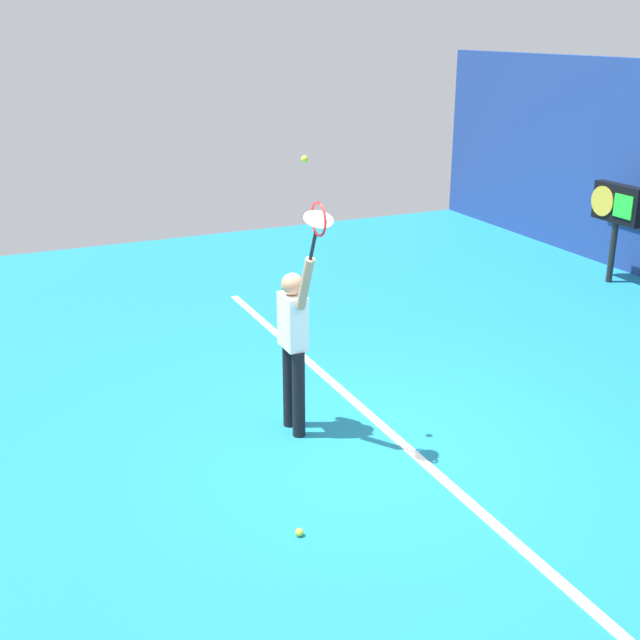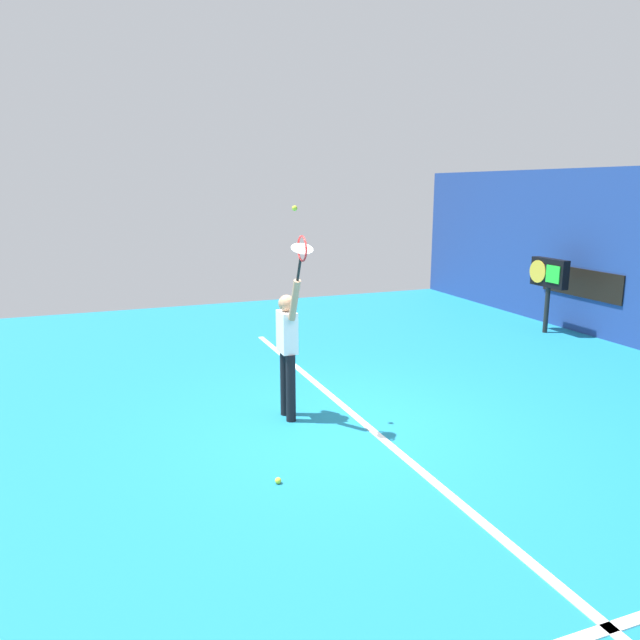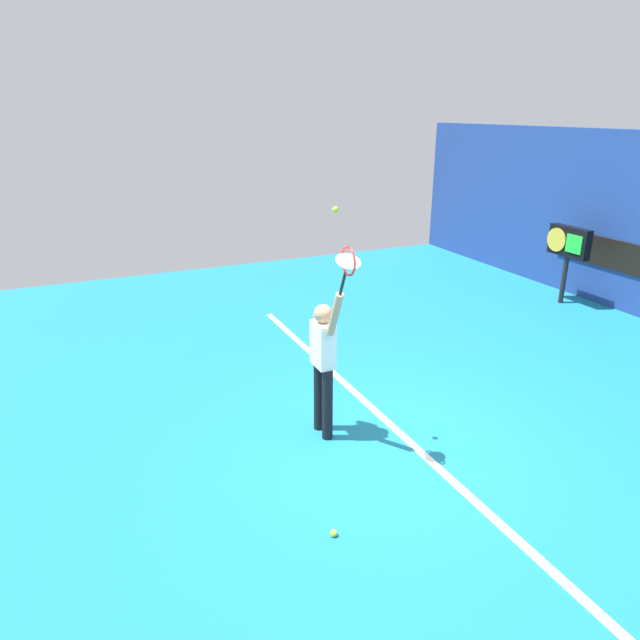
{
  "view_description": "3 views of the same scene",
  "coord_description": "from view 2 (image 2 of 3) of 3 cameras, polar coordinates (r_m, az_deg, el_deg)",
  "views": [
    {
      "loc": [
        6.42,
        -3.45,
        3.94
      ],
      "look_at": [
        -0.39,
        -0.34,
        1.24
      ],
      "focal_mm": 45.88,
      "sensor_mm": 36.0,
      "label": 1
    },
    {
      "loc": [
        6.77,
        -2.94,
        3.07
      ],
      "look_at": [
        -0.21,
        -0.23,
        1.4
      ],
      "focal_mm": 33.86,
      "sensor_mm": 36.0,
      "label": 2
    },
    {
      "loc": [
        5.16,
        -3.19,
        3.82
      ],
      "look_at": [
        -0.85,
        -0.47,
        1.39
      ],
      "focal_mm": 32.47,
      "sensor_mm": 36.0,
      "label": 3
    }
  ],
  "objects": [
    {
      "name": "scoreboard_clock",
      "position": [
        13.61,
        20.82,
        3.93
      ],
      "size": [
        0.96,
        0.2,
        1.59
      ],
      "color": "black",
      "rests_on": "ground_plane"
    },
    {
      "name": "ground_plane",
      "position": [
        7.99,
        2.11,
        -10.05
      ],
      "size": [
        18.0,
        18.0,
        0.0
      ],
      "primitive_type": "plane",
      "color": "teal"
    },
    {
      "name": "tennis_racket",
      "position": [
        7.19,
        -1.74,
        6.52
      ],
      "size": [
        0.41,
        0.27,
        0.62
      ],
      "color": "black"
    },
    {
      "name": "tennis_ball",
      "position": [
        7.57,
        -2.41,
        10.51
      ],
      "size": [
        0.07,
        0.07,
        0.07
      ],
      "primitive_type": "sphere",
      "color": "#CCE033"
    },
    {
      "name": "tennis_player",
      "position": [
        7.98,
        -3.07,
        -2.44
      ],
      "size": [
        0.72,
        0.31,
        1.96
      ],
      "color": "black",
      "rests_on": "ground_plane"
    },
    {
      "name": "spare_ball",
      "position": [
        6.59,
        -3.98,
        -14.9
      ],
      "size": [
        0.07,
        0.07,
        0.07
      ],
      "primitive_type": "sphere",
      "color": "#CCE033",
      "rests_on": "ground_plane"
    },
    {
      "name": "court_baseline",
      "position": [
        8.11,
        4.14,
        -9.69
      ],
      "size": [
        10.0,
        0.1,
        0.01
      ],
      "primitive_type": "cube",
      "color": "white",
      "rests_on": "ground_plane"
    },
    {
      "name": "sponsor_banner_portside",
      "position": [
        13.94,
        23.43,
        3.24
      ],
      "size": [
        2.2,
        0.03,
        0.6
      ],
      "primitive_type": "cube",
      "color": "black"
    }
  ]
}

